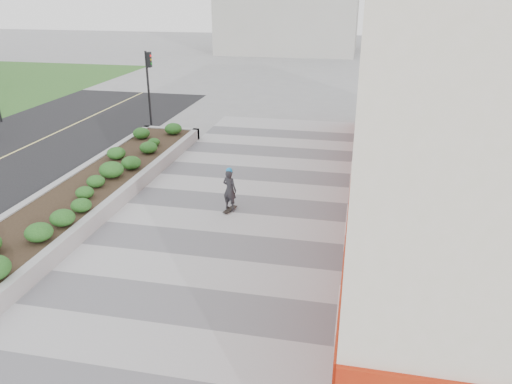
% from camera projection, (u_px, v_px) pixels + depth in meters
% --- Properties ---
extents(ground, '(160.00, 160.00, 0.00)m').
position_uv_depth(ground, '(149.00, 353.00, 10.76)').
color(ground, gray).
rests_on(ground, ground).
extents(walkway, '(8.00, 36.00, 0.01)m').
position_uv_depth(walkway, '(193.00, 279.00, 13.47)').
color(walkway, '#A8A8AD').
rests_on(walkway, ground).
extents(building, '(6.04, 24.08, 8.00)m').
position_uv_depth(building, '(453.00, 99.00, 16.06)').
color(building, beige).
rests_on(building, ground).
extents(planter, '(3.00, 18.00, 0.90)m').
position_uv_depth(planter, '(83.00, 194.00, 17.98)').
color(planter, '#9E9EA0').
rests_on(planter, ground).
extents(traffic_signal_near, '(0.33, 0.28, 4.20)m').
position_uv_depth(traffic_signal_near, '(149.00, 78.00, 26.93)').
color(traffic_signal_near, black).
rests_on(traffic_signal_near, ground).
extents(manhole_cover, '(0.44, 0.44, 0.01)m').
position_uv_depth(manhole_cover, '(211.00, 281.00, 13.38)').
color(manhole_cover, '#595654').
rests_on(manhole_cover, ground).
extents(skateboarder, '(0.62, 0.75, 1.62)m').
position_uv_depth(skateboarder, '(230.00, 189.00, 17.29)').
color(skateboarder, beige).
rests_on(skateboarder, ground).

